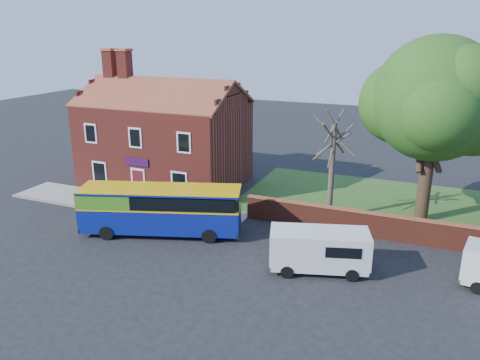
% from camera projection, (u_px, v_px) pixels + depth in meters
% --- Properties ---
extents(ground, '(120.00, 120.00, 0.00)m').
position_uv_depth(ground, '(168.00, 256.00, 26.01)').
color(ground, black).
rests_on(ground, ground).
extents(pavement, '(18.00, 3.50, 0.12)m').
position_uv_depth(pavement, '(126.00, 204.00, 33.61)').
color(pavement, gray).
rests_on(pavement, ground).
extents(kerb, '(18.00, 0.15, 0.14)m').
position_uv_depth(kerb, '(110.00, 213.00, 32.07)').
color(kerb, slate).
rests_on(kerb, ground).
extents(grass_strip, '(26.00, 12.00, 0.04)m').
position_uv_depth(grass_strip, '(426.00, 210.00, 32.66)').
color(grass_strip, '#426B28').
rests_on(grass_strip, ground).
extents(shop_building, '(12.30, 8.13, 10.50)m').
position_uv_depth(shop_building, '(165.00, 142.00, 37.65)').
color(shop_building, maroon).
rests_on(shop_building, ground).
extents(boundary_wall, '(22.00, 0.38, 1.60)m').
position_uv_depth(boundary_wall, '(424.00, 232.00, 27.14)').
color(boundary_wall, maroon).
rests_on(boundary_wall, ground).
extents(bus, '(9.98, 5.41, 2.96)m').
position_uv_depth(bus, '(156.00, 208.00, 28.49)').
color(bus, navy).
rests_on(bus, ground).
extents(van_near, '(5.43, 3.39, 2.22)m').
position_uv_depth(van_near, '(319.00, 249.00, 24.12)').
color(van_near, silver).
rests_on(van_near, ground).
extents(large_tree, '(9.71, 7.68, 11.84)m').
position_uv_depth(large_tree, '(437.00, 103.00, 28.77)').
color(large_tree, black).
rests_on(large_tree, ground).
extents(bare_tree, '(2.60, 3.10, 6.94)m').
position_uv_depth(bare_tree, '(332.00, 167.00, 30.18)').
color(bare_tree, '#4C4238').
rests_on(bare_tree, ground).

